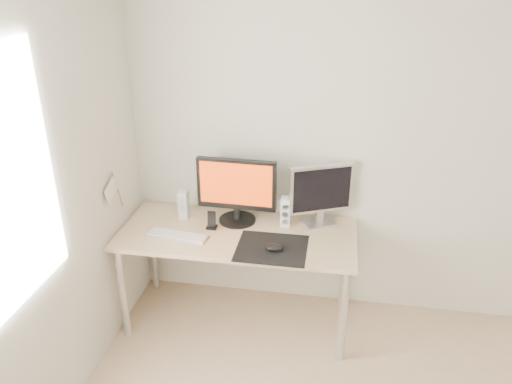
{
  "coord_description": "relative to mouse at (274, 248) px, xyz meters",
  "views": [
    {
      "loc": [
        -0.31,
        -1.51,
        2.38
      ],
      "look_at": [
        -0.81,
        1.44,
        1.01
      ],
      "focal_mm": 35.0,
      "sensor_mm": 36.0,
      "label": 1
    }
  ],
  "objects": [
    {
      "name": "speaker_right",
      "position": [
        0.03,
        0.35,
        0.08
      ],
      "size": [
        0.07,
        0.08,
        0.21
      ],
      "color": "white",
      "rests_on": "desk"
    },
    {
      "name": "mousepad",
      "position": [
        -0.02,
        0.03,
        -0.02
      ],
      "size": [
        0.45,
        0.4,
        0.0
      ],
      "primitive_type": "cube",
      "color": "black",
      "rests_on": "desk"
    },
    {
      "name": "main_monitor",
      "position": [
        -0.31,
        0.35,
        0.23
      ],
      "size": [
        0.55,
        0.27,
        0.47
      ],
      "color": "black",
      "rests_on": "desk"
    },
    {
      "name": "phone_dock",
      "position": [
        -0.46,
        0.23,
        0.01
      ],
      "size": [
        0.07,
        0.06,
        0.13
      ],
      "color": "black",
      "rests_on": "desk"
    },
    {
      "name": "mouse",
      "position": [
        0.0,
        0.0,
        0.0
      ],
      "size": [
        0.12,
        0.07,
        0.04
      ],
      "primitive_type": "ellipsoid",
      "color": "black",
      "rests_on": "mousepad"
    },
    {
      "name": "desk",
      "position": [
        -0.28,
        0.2,
        -0.1
      ],
      "size": [
        1.6,
        0.7,
        0.73
      ],
      "color": "#D1B587",
      "rests_on": "ground"
    },
    {
      "name": "pennant",
      "position": [
        -1.07,
        0.06,
        0.29
      ],
      "size": [
        0.01,
        0.23,
        0.29
      ],
      "color": "#A57F54",
      "rests_on": "wall_left"
    },
    {
      "name": "speaker_left",
      "position": [
        -0.7,
        0.34,
        0.08
      ],
      "size": [
        0.07,
        0.08,
        0.21
      ],
      "color": "silver",
      "rests_on": "desk"
    },
    {
      "name": "wall_back",
      "position": [
        0.65,
        0.57,
        0.5
      ],
      "size": [
        3.5,
        0.0,
        3.5
      ],
      "primitive_type": "plane",
      "rotation": [
        1.57,
        0.0,
        0.0
      ],
      "color": "silver",
      "rests_on": "ground"
    },
    {
      "name": "keyboard",
      "position": [
        -0.66,
        0.07,
        -0.02
      ],
      "size": [
        0.43,
        0.17,
        0.02
      ],
      "color": "#A9A9AB",
      "rests_on": "desk"
    },
    {
      "name": "second_monitor",
      "position": [
        0.26,
        0.42,
        0.22
      ],
      "size": [
        0.43,
        0.24,
        0.43
      ],
      "color": "silver",
      "rests_on": "desk"
    }
  ]
}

